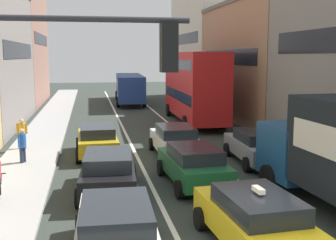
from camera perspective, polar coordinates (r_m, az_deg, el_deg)
sidewalk_left at (r=29.40m, az=-15.91°, el=-1.02°), size 2.60×64.00×0.14m
lane_stripe_left at (r=29.36m, az=-6.15°, el=-0.88°), size 0.16×60.00×0.01m
lane_stripe_right at (r=29.81m, az=0.38°, el=-0.69°), size 0.16×60.00×0.01m
building_row_right at (r=34.72m, az=13.00°, el=9.26°), size 7.20×43.90×12.34m
traffic_light_pole at (r=7.28m, az=-14.76°, el=0.48°), size 3.58×0.38×5.50m
taxi_centre_lane_front at (r=11.04m, az=11.56°, el=-12.89°), size 2.27×4.40×1.66m
sedan_left_lane_front at (r=10.27m, az=-6.95°, el=-14.46°), size 2.19×4.37×1.49m
sedan_centre_lane_second at (r=16.03m, az=3.44°, el=-5.92°), size 2.24×4.38×1.49m
wagon_left_lane_second at (r=15.20m, az=-8.00°, el=-6.80°), size 2.29×4.41×1.49m
hatchback_centre_lane_third at (r=20.55m, az=0.94°, el=-2.67°), size 2.07×4.31×1.49m
sedan_left_lane_third at (r=20.89m, az=-9.46°, el=-2.60°), size 2.12×4.33×1.49m
sedan_right_lane_behind_truck at (r=19.61m, az=11.78°, el=-3.40°), size 2.20×4.37×1.49m
bus_mid_queue_primary at (r=30.63m, az=3.51°, el=4.87°), size 3.00×10.56×5.06m
bus_far_queue_secondary at (r=43.40m, az=-5.17°, el=4.52°), size 3.19×10.61×2.90m
pedestrian_near_kerb at (r=19.80m, az=-18.96°, el=-3.13°), size 0.34×0.49×1.66m
pedestrian_far_sidewalk at (r=22.84m, az=-18.97°, el=-1.62°), size 0.53×0.34×1.66m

